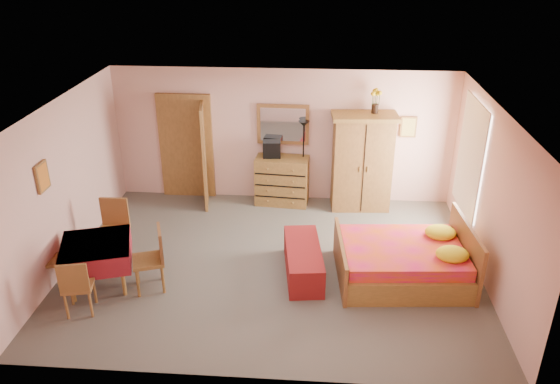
# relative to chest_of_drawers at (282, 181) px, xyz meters

# --- Properties ---
(floor) EXTENTS (6.50, 6.50, 0.00)m
(floor) POSITION_rel_chest_of_drawers_xyz_m (0.00, -2.24, -0.48)
(floor) COLOR slate
(floor) RESTS_ON ground
(ceiling) EXTENTS (6.50, 6.50, 0.00)m
(ceiling) POSITION_rel_chest_of_drawers_xyz_m (0.00, -2.24, 2.12)
(ceiling) COLOR brown
(ceiling) RESTS_ON wall_back
(wall_back) EXTENTS (6.50, 0.10, 2.60)m
(wall_back) POSITION_rel_chest_of_drawers_xyz_m (0.00, 0.26, 0.82)
(wall_back) COLOR beige
(wall_back) RESTS_ON floor
(wall_front) EXTENTS (6.50, 0.10, 2.60)m
(wall_front) POSITION_rel_chest_of_drawers_xyz_m (0.00, -4.74, 0.82)
(wall_front) COLOR beige
(wall_front) RESTS_ON floor
(wall_left) EXTENTS (0.10, 5.00, 2.60)m
(wall_left) POSITION_rel_chest_of_drawers_xyz_m (-3.25, -2.24, 0.82)
(wall_left) COLOR beige
(wall_left) RESTS_ON floor
(wall_right) EXTENTS (0.10, 5.00, 2.60)m
(wall_right) POSITION_rel_chest_of_drawers_xyz_m (3.25, -2.24, 0.82)
(wall_right) COLOR beige
(wall_right) RESTS_ON floor
(doorway) EXTENTS (1.06, 0.12, 2.15)m
(doorway) POSITION_rel_chest_of_drawers_xyz_m (-1.90, 0.23, 0.55)
(doorway) COLOR #9E6B35
(doorway) RESTS_ON floor
(window) EXTENTS (0.08, 1.40, 1.95)m
(window) POSITION_rel_chest_of_drawers_xyz_m (3.21, -1.04, 0.97)
(window) COLOR white
(window) RESTS_ON wall_right
(picture_left) EXTENTS (0.04, 0.32, 0.42)m
(picture_left) POSITION_rel_chest_of_drawers_xyz_m (-3.22, -2.84, 1.22)
(picture_left) COLOR orange
(picture_left) RESTS_ON wall_left
(picture_back) EXTENTS (0.30, 0.04, 0.40)m
(picture_back) POSITION_rel_chest_of_drawers_xyz_m (2.35, 0.23, 1.07)
(picture_back) COLOR #D8BF59
(picture_back) RESTS_ON wall_back
(chest_of_drawers) EXTENTS (1.05, 0.59, 0.95)m
(chest_of_drawers) POSITION_rel_chest_of_drawers_xyz_m (0.00, 0.00, 0.00)
(chest_of_drawers) COLOR olive
(chest_of_drawers) RESTS_ON floor
(wall_mirror) EXTENTS (0.99, 0.07, 0.78)m
(wall_mirror) POSITION_rel_chest_of_drawers_xyz_m (0.00, 0.21, 1.07)
(wall_mirror) COLOR silver
(wall_mirror) RESTS_ON wall_back
(stereo) EXTENTS (0.35, 0.27, 0.31)m
(stereo) POSITION_rel_chest_of_drawers_xyz_m (-0.20, 0.05, 0.63)
(stereo) COLOR black
(stereo) RESTS_ON chest_of_drawers
(floor_lamp) EXTENTS (0.23, 0.23, 1.66)m
(floor_lamp) POSITION_rel_chest_of_drawers_xyz_m (0.40, 0.09, 0.36)
(floor_lamp) COLOR black
(floor_lamp) RESTS_ON floor
(wardrobe) EXTENTS (1.23, 0.69, 1.87)m
(wardrobe) POSITION_rel_chest_of_drawers_xyz_m (1.51, -0.07, 0.46)
(wardrobe) COLOR olive
(wardrobe) RESTS_ON floor
(sunflower_vase) EXTENTS (0.19, 0.19, 0.45)m
(sunflower_vase) POSITION_rel_chest_of_drawers_xyz_m (1.68, 0.02, 1.62)
(sunflower_vase) COLOR gold
(sunflower_vase) RESTS_ON wardrobe
(bed) EXTENTS (2.09, 1.70, 0.91)m
(bed) POSITION_rel_chest_of_drawers_xyz_m (2.01, -2.46, -0.02)
(bed) COLOR #DD155F
(bed) RESTS_ON floor
(bench) EXTENTS (0.69, 1.46, 0.47)m
(bench) POSITION_rel_chest_of_drawers_xyz_m (0.50, -2.46, -0.24)
(bench) COLOR maroon
(bench) RESTS_ON floor
(dining_table) EXTENTS (1.23, 1.23, 0.72)m
(dining_table) POSITION_rel_chest_of_drawers_xyz_m (-2.54, -2.98, -0.12)
(dining_table) COLOR maroon
(dining_table) RESTS_ON floor
(chair_south) EXTENTS (0.47, 0.47, 0.88)m
(chair_south) POSITION_rel_chest_of_drawers_xyz_m (-2.57, -3.62, -0.04)
(chair_south) COLOR #A36C37
(chair_south) RESTS_ON floor
(chair_north) EXTENTS (0.46, 0.46, 1.00)m
(chair_north) POSITION_rel_chest_of_drawers_xyz_m (-2.57, -2.24, 0.02)
(chair_north) COLOR #A07236
(chair_north) RESTS_ON floor
(chair_west) EXTENTS (0.46, 0.46, 0.84)m
(chair_west) POSITION_rel_chest_of_drawers_xyz_m (-3.28, -3.01, -0.06)
(chair_west) COLOR #9D6935
(chair_west) RESTS_ON floor
(chair_east) EXTENTS (0.57, 0.57, 0.98)m
(chair_east) POSITION_rel_chest_of_drawers_xyz_m (-1.76, -3.01, 0.02)
(chair_east) COLOR olive
(chair_east) RESTS_ON floor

